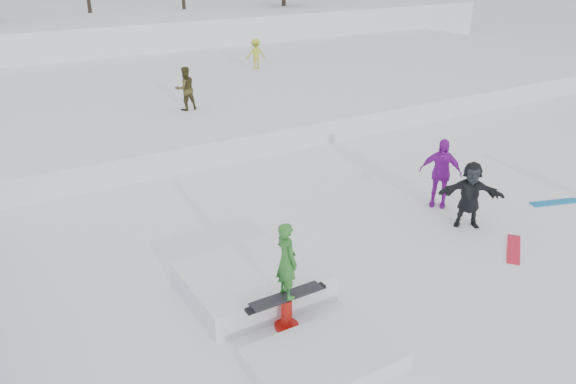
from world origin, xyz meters
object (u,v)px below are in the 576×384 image
walker_olive (185,89)px  spectator_dark (470,195)px  walker_ygreen (256,54)px  spectator_purple (440,173)px  jib_rail_feature (271,297)px

walker_olive → spectator_dark: (2.90, -10.90, -0.76)m
walker_ygreen → spectator_purple: walker_ygreen is taller
jib_rail_feature → spectator_dark: bearing=5.6°
spectator_purple → jib_rail_feature: bearing=-112.8°
walker_ygreen → walker_olive: bearing=53.4°
spectator_dark → jib_rail_feature: (-5.90, -0.57, -0.53)m
spectator_dark → jib_rail_feature: jib_rail_feature is taller
walker_olive → spectator_dark: walker_olive is taller
spectator_dark → walker_olive: bearing=143.9°
walker_ygreen → spectator_dark: size_ratio=0.87×
spectator_purple → spectator_dark: size_ratio=1.11×
walker_olive → jib_rail_feature: walker_olive is taller
walker_olive → jib_rail_feature: size_ratio=0.36×
walker_ygreen → spectator_dark: 16.50m
walker_olive → jib_rail_feature: 11.93m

